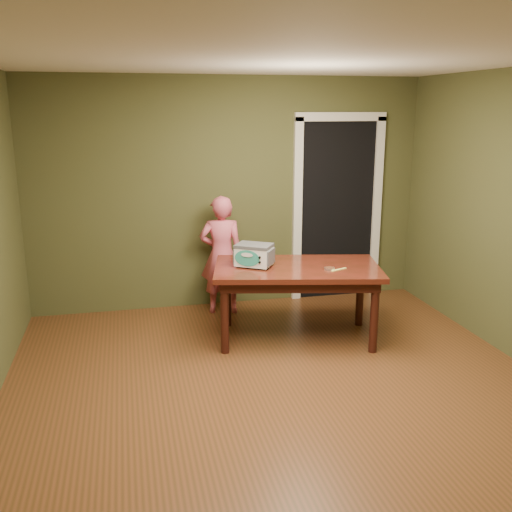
% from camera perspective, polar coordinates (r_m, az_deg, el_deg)
% --- Properties ---
extents(floor, '(5.00, 5.00, 0.00)m').
position_cam_1_polar(floor, '(4.61, 3.38, -14.62)').
color(floor, brown).
rests_on(floor, ground).
extents(room_shell, '(4.52, 5.02, 2.61)m').
position_cam_1_polar(room_shell, '(4.06, 3.74, 6.93)').
color(room_shell, '#434726').
rests_on(room_shell, ground).
extents(doorway, '(1.10, 0.66, 2.25)m').
position_cam_1_polar(doorway, '(7.17, 7.26, 4.92)').
color(doorway, black).
rests_on(doorway, ground).
extents(dining_table, '(1.75, 1.22, 0.75)m').
position_cam_1_polar(dining_table, '(5.60, 4.13, -2.00)').
color(dining_table, '#38180C').
rests_on(dining_table, floor).
extents(toy_oven, '(0.42, 0.38, 0.22)m').
position_cam_1_polar(toy_oven, '(5.52, -0.20, 0.16)').
color(toy_oven, '#4C4F54').
rests_on(toy_oven, dining_table).
extents(baking_pan, '(0.10, 0.10, 0.02)m').
position_cam_1_polar(baking_pan, '(5.48, 7.37, -1.25)').
color(baking_pan, silver).
rests_on(baking_pan, dining_table).
extents(spatula, '(0.18, 0.09, 0.01)m').
position_cam_1_polar(spatula, '(5.49, 8.30, -1.35)').
color(spatula, '#E3E163').
rests_on(spatula, dining_table).
extents(child, '(0.53, 0.40, 1.33)m').
position_cam_1_polar(child, '(6.33, -3.47, 0.10)').
color(child, '#D3576D').
rests_on(child, floor).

